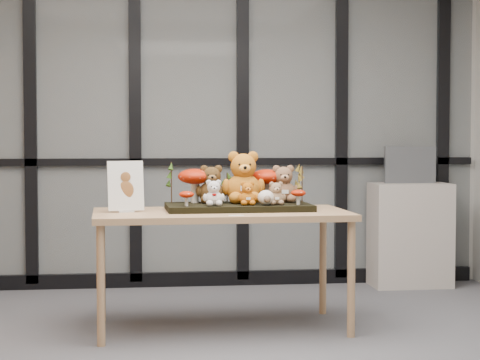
{
  "coord_description": "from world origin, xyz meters",
  "views": [
    {
      "loc": [
        -0.46,
        -4.8,
        1.28
      ],
      "look_at": [
        0.22,
        0.79,
        0.98
      ],
      "focal_mm": 65.0,
      "sensor_mm": 36.0,
      "label": 1
    }
  ],
  "objects": [
    {
      "name": "bear_tan_back",
      "position": [
        0.54,
        1.0,
        0.96
      ],
      "size": [
        0.22,
        0.2,
        0.28
      ],
      "primitive_type": null,
      "rotation": [
        0.0,
        0.0,
        0.03
      ],
      "color": "brown",
      "rests_on": "diorama_tray"
    },
    {
      "name": "mushroom_front_right",
      "position": [
        0.61,
        0.79,
        0.87
      ],
      "size": [
        0.1,
        0.1,
        0.11
      ],
      "primitive_type": null,
      "color": "#A51A05",
      "rests_on": "diorama_tray"
    },
    {
      "name": "sprig_dry_mid_right",
      "position": [
        0.65,
        0.89,
        0.94
      ],
      "size": [
        0.05,
        0.05,
        0.25
      ],
      "primitive_type": null,
      "color": "brown",
      "rests_on": "diorama_tray"
    },
    {
      "name": "plush_cream_hedgehog",
      "position": [
        0.39,
        0.77,
        0.87
      ],
      "size": [
        0.09,
        0.08,
        0.11
      ],
      "primitive_type": null,
      "rotation": [
        0.0,
        0.0,
        0.03
      ],
      "color": "silver",
      "rests_on": "diorama_tray"
    },
    {
      "name": "glass_partition",
      "position": [
        -0.0,
        2.47,
        1.42
      ],
      "size": [
        4.9,
        0.06,
        2.78
      ],
      "color": "#2D383F",
      "rests_on": "floor"
    },
    {
      "name": "diorama_tray",
      "position": [
        0.22,
        0.9,
        0.8
      ],
      "size": [
        0.97,
        0.5,
        0.04
      ],
      "primitive_type": "cube",
      "rotation": [
        0.0,
        0.0,
        0.03
      ],
      "color": "black",
      "rests_on": "display_table"
    },
    {
      "name": "mushroom_back_right",
      "position": [
        0.44,
        1.06,
        0.94
      ],
      "size": [
        0.22,
        0.22,
        0.25
      ],
      "primitive_type": null,
      "color": "#A51A05",
      "rests_on": "diorama_tray"
    },
    {
      "name": "bear_small_yellow",
      "position": [
        0.27,
        0.78,
        0.9
      ],
      "size": [
        0.13,
        0.12,
        0.17
      ],
      "primitive_type": null,
      "rotation": [
        0.0,
        0.0,
        0.03
      ],
      "color": "#BE5C0F",
      "rests_on": "diorama_tray"
    },
    {
      "name": "monitor",
      "position": [
        1.84,
        2.26,
        1.02
      ],
      "size": [
        0.44,
        0.05,
        0.31
      ],
      "color": "#4C4F53",
      "rests_on": "cabinet"
    },
    {
      "name": "cabinet",
      "position": [
        1.84,
        2.24,
        0.43
      ],
      "size": [
        0.65,
        0.38,
        0.87
      ],
      "primitive_type": "cube",
      "color": "#B1A79E",
      "rests_on": "floor"
    },
    {
      "name": "bear_brown_medium",
      "position": [
        0.05,
        1.0,
        0.96
      ],
      "size": [
        0.22,
        0.2,
        0.28
      ],
      "primitive_type": null,
      "rotation": [
        0.0,
        0.0,
        0.03
      ],
      "color": "#472F14",
      "rests_on": "diorama_tray"
    },
    {
      "name": "sprig_green_far_left",
      "position": [
        -0.21,
        1.01,
        0.96
      ],
      "size": [
        0.05,
        0.05,
        0.28
      ],
      "primitive_type": null,
      "color": "#18380C",
      "rests_on": "diorama_tray"
    },
    {
      "name": "room_shell",
      "position": [
        0.0,
        0.0,
        1.68
      ],
      "size": [
        5.0,
        5.0,
        5.0
      ],
      "color": "#BBB9B1",
      "rests_on": "floor"
    },
    {
      "name": "bear_pooh_yellow",
      "position": [
        0.27,
        0.98,
        1.01
      ],
      "size": [
        0.3,
        0.27,
        0.38
      ],
      "primitive_type": null,
      "rotation": [
        0.0,
        0.0,
        0.03
      ],
      "color": "#C56F1A",
      "rests_on": "diorama_tray"
    },
    {
      "name": "bear_white_bow",
      "position": [
        0.05,
        0.76,
        0.91
      ],
      "size": [
        0.15,
        0.13,
        0.19
      ],
      "primitive_type": null,
      "rotation": [
        0.0,
        0.0,
        0.03
      ],
      "color": "white",
      "rests_on": "diorama_tray"
    },
    {
      "name": "mushroom_back_left",
      "position": [
        -0.06,
        1.03,
        0.94
      ],
      "size": [
        0.23,
        0.23,
        0.25
      ],
      "primitive_type": null,
      "color": "#A51A05",
      "rests_on": "diorama_tray"
    },
    {
      "name": "display_table",
      "position": [
        0.1,
        0.83,
        0.71
      ],
      "size": [
        1.68,
        0.88,
        0.78
      ],
      "rotation": [
        0.0,
        0.0,
        0.03
      ],
      "color": "#A67F5A",
      "rests_on": "floor"
    },
    {
      "name": "sign_holder",
      "position": [
        -0.52,
        0.84,
        0.93
      ],
      "size": [
        0.24,
        0.09,
        0.33
      ],
      "rotation": [
        0.0,
        0.0,
        0.2
      ],
      "color": "silver",
      "rests_on": "display_table"
    },
    {
      "name": "bear_beige_small",
      "position": [
        0.46,
        0.79,
        0.9
      ],
      "size": [
        0.13,
        0.12,
        0.17
      ],
      "primitive_type": null,
      "rotation": [
        0.0,
        0.0,
        0.03
      ],
      "color": "#916E4E",
      "rests_on": "diorama_tray"
    },
    {
      "name": "sprig_green_centre",
      "position": [
        0.17,
        1.09,
        0.92
      ],
      "size": [
        0.05,
        0.05,
        0.2
      ],
      "primitive_type": null,
      "color": "#18380C",
      "rests_on": "diorama_tray"
    },
    {
      "name": "sprig_dry_far_right",
      "position": [
        0.66,
        1.02,
        0.95
      ],
      "size": [
        0.05,
        0.05,
        0.26
      ],
      "primitive_type": null,
      "color": "brown",
      "rests_on": "diorama_tray"
    },
    {
      "name": "sprig_green_mid_left",
      "position": [
        -0.05,
        1.07,
        0.93
      ],
      "size": [
        0.05,
        0.05,
        0.22
      ],
      "primitive_type": null,
      "color": "#18380C",
      "rests_on": "diorama_tray"
    },
    {
      "name": "mushroom_front_left",
      "position": [
        -0.13,
        0.76,
        0.87
      ],
      "size": [
        0.1,
        0.1,
        0.11
      ],
      "primitive_type": null,
      "color": "#A51A05",
      "rests_on": "diorama_tray"
    },
    {
      "name": "label_card",
      "position": [
        0.16,
        0.5,
        0.78
      ],
      "size": [
        0.09,
        0.03,
        0.0
      ],
      "primitive_type": "cube",
      "color": "white",
      "rests_on": "display_table"
    }
  ]
}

